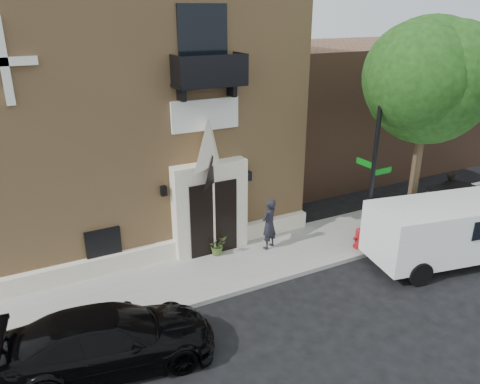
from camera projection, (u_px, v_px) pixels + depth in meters
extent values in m
plane|color=black|center=(276.00, 284.00, 14.66)|extent=(120.00, 120.00, 0.00)
cube|color=gray|center=(278.00, 254.00, 16.30)|extent=(42.00, 3.00, 0.15)
cube|color=tan|center=(107.00, 106.00, 18.34)|extent=(12.00, 10.00, 9.00)
cube|color=white|center=(155.00, 253.00, 15.59)|extent=(12.00, 0.30, 0.60)
cube|color=white|center=(210.00, 208.00, 15.87)|extent=(2.60, 0.55, 3.20)
pyramid|color=white|center=(208.00, 141.00, 15.01)|extent=(2.60, 0.55, 1.50)
cube|color=black|center=(214.00, 219.00, 15.74)|extent=(1.70, 0.06, 2.60)
cube|color=white|center=(214.00, 219.00, 15.70)|extent=(0.06, 0.04, 2.60)
cube|color=white|center=(205.00, 115.00, 14.87)|extent=(2.30, 0.10, 1.00)
cube|color=black|center=(210.00, 85.00, 14.18)|extent=(2.20, 0.90, 0.10)
cube|color=black|center=(215.00, 71.00, 13.66)|extent=(2.20, 0.06, 0.90)
cube|color=black|center=(176.00, 71.00, 13.57)|extent=(0.06, 0.90, 0.90)
cube|color=black|center=(240.00, 68.00, 14.47)|extent=(0.06, 0.90, 0.90)
cube|color=black|center=(203.00, 42.00, 14.09)|extent=(1.60, 0.08, 2.20)
cube|color=white|center=(4.00, 62.00, 11.80)|extent=(0.22, 0.14, 2.20)
cube|color=white|center=(4.00, 62.00, 11.80)|extent=(1.60, 0.14, 0.22)
cube|color=black|center=(103.00, 244.00, 14.70)|extent=(1.10, 0.10, 1.00)
cube|color=#FF5F25|center=(103.00, 244.00, 14.73)|extent=(0.85, 0.06, 0.75)
cube|color=black|center=(164.00, 191.00, 15.00)|extent=(0.18, 0.18, 0.32)
cube|color=black|center=(249.00, 176.00, 16.33)|extent=(0.18, 0.18, 0.32)
cube|color=brown|center=(376.00, 102.00, 26.08)|extent=(18.00, 8.00, 6.40)
cylinder|color=#38281C|center=(414.00, 182.00, 16.79)|extent=(0.32, 0.32, 4.20)
sphere|color=#16370F|center=(428.00, 81.00, 15.49)|extent=(4.20, 4.20, 4.20)
sphere|color=#16370F|center=(437.00, 87.00, 16.19)|extent=(3.36, 3.36, 3.36)
sphere|color=#16370F|center=(419.00, 77.00, 14.95)|extent=(3.57, 3.57, 3.57)
sphere|color=#16370F|center=(452.00, 70.00, 14.85)|extent=(3.15, 3.15, 3.15)
imported|color=black|center=(110.00, 339.00, 11.10)|extent=(5.27, 2.80, 1.46)
cube|color=white|center=(448.00, 228.00, 15.50)|extent=(5.57, 3.06, 1.79)
cylinder|color=black|center=(420.00, 274.00, 14.47)|extent=(0.84, 0.41, 0.80)
cylinder|color=black|center=(383.00, 245.00, 16.25)|extent=(0.84, 0.41, 0.80)
cylinder|color=black|center=(464.00, 232.00, 17.16)|extent=(0.84, 0.41, 0.80)
cylinder|color=black|center=(373.00, 176.00, 15.41)|extent=(0.15, 0.15, 5.52)
cube|color=#056610|center=(382.00, 171.00, 15.56)|extent=(0.78, 0.06, 0.20)
cube|color=#056610|center=(365.00, 163.00, 15.63)|extent=(0.06, 0.78, 0.20)
cylinder|color=#A2141A|center=(358.00, 246.00, 16.57)|extent=(0.35, 0.35, 0.08)
cylinder|color=#A2141A|center=(359.00, 239.00, 16.46)|extent=(0.25, 0.25, 0.54)
sphere|color=#A2141A|center=(359.00, 231.00, 16.35)|extent=(0.25, 0.25, 0.25)
cylinder|color=#A2141A|center=(359.00, 238.00, 16.44)|extent=(0.44, 0.12, 0.12)
cube|color=#0F391B|center=(450.00, 203.00, 18.95)|extent=(1.93, 1.18, 1.13)
cube|color=black|center=(453.00, 189.00, 18.72)|extent=(1.99, 1.24, 0.12)
imported|color=#48602A|center=(217.00, 245.00, 16.01)|extent=(0.70, 0.62, 0.71)
imported|color=black|center=(269.00, 224.00, 16.25)|extent=(0.80, 0.68, 1.85)
imported|color=#332B24|center=(448.00, 189.00, 19.82)|extent=(0.77, 0.88, 1.52)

